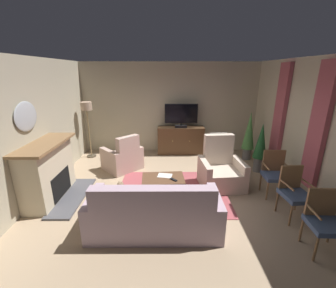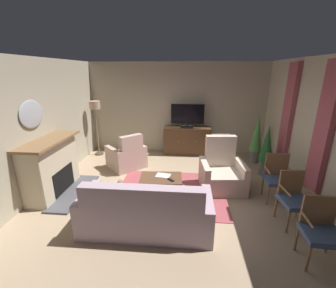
{
  "view_description": "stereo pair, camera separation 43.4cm",
  "coord_description": "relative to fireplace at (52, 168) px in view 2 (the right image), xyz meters",
  "views": [
    {
      "loc": [
        -0.09,
        -4.41,
        2.56
      ],
      "look_at": [
        -0.07,
        0.36,
        1.02
      ],
      "focal_mm": 24.16,
      "sensor_mm": 36.0,
      "label": 1
    },
    {
      "loc": [
        0.34,
        -4.39,
        2.56
      ],
      "look_at": [
        -0.07,
        0.36,
        1.02
      ],
      "focal_mm": 24.16,
      "sensor_mm": 36.0,
      "label": 2
    }
  ],
  "objects": [
    {
      "name": "armchair_facing_sofa",
      "position": [
        1.23,
        1.47,
        -0.27
      ],
      "size": [
        1.19,
        1.19,
        1.0
      ],
      "color": "#BC9E8E",
      "rests_on": "ground_plane"
    },
    {
      "name": "side_chair_tucked_against_wall",
      "position": [
        4.71,
        -0.64,
        -0.08
      ],
      "size": [
        0.5,
        0.53,
        0.94
      ],
      "color": "#42567A",
      "rests_on": "ground_plane"
    },
    {
      "name": "side_chair_far_end",
      "position": [
        4.72,
        0.14,
        -0.07
      ],
      "size": [
        0.52,
        0.48,
        0.96
      ],
      "color": "#42567A",
      "rests_on": "ground_plane"
    },
    {
      "name": "tv_cabinet",
      "position": [
        2.86,
        2.73,
        -0.17
      ],
      "size": [
        1.47,
        0.46,
        0.87
      ],
      "color": "#352315",
      "rests_on": "ground_plane"
    },
    {
      "name": "sofa_floral",
      "position": [
        2.21,
        -1.07,
        -0.27
      ],
      "size": [
        2.16,
        0.91,
        0.97
      ],
      "color": "#AD93A3",
      "rests_on": "ground_plane"
    },
    {
      "name": "folded_newspaper",
      "position": [
        2.37,
        0.13,
        -0.14
      ],
      "size": [
        0.33,
        0.27,
        0.01
      ],
      "primitive_type": "cube",
      "rotation": [
        0.0,
        0.0,
        -0.18
      ],
      "color": "silver",
      "rests_on": "coffee_table"
    },
    {
      "name": "side_chair_nearest_door",
      "position": [
        4.72,
        -1.46,
        -0.08
      ],
      "size": [
        0.51,
        0.48,
        0.93
      ],
      "color": "#42567A",
      "rests_on": "ground_plane"
    },
    {
      "name": "potted_plant_on_hearth_side",
      "position": [
        4.85,
        1.32,
        0.15
      ],
      "size": [
        0.34,
        0.34,
        1.31
      ],
      "color": "slate",
      "rests_on": "ground_plane"
    },
    {
      "name": "curtain_panel_far",
      "position": [
        5.24,
        1.35,
        0.98
      ],
      "size": [
        0.1,
        0.44,
        2.39
      ],
      "primitive_type": "cube",
      "color": "#A34C56"
    },
    {
      "name": "rug_central",
      "position": [
        2.53,
        0.23,
        -0.58
      ],
      "size": [
        2.39,
        2.02,
        0.01
      ],
      "primitive_type": "cube",
      "color": "#9E474C",
      "rests_on": "ground_plane"
    },
    {
      "name": "television",
      "position": [
        2.86,
        2.68,
        0.68
      ],
      "size": [
        1.02,
        0.2,
        0.74
      ],
      "color": "black",
      "rests_on": "tv_cabinet"
    },
    {
      "name": "curtain_panel_near",
      "position": [
        5.24,
        -0.15,
        0.98
      ],
      "size": [
        0.1,
        0.44,
        2.39
      ],
      "primitive_type": "cube",
      "color": "#A34C56"
    },
    {
      "name": "tv_remote",
      "position": [
        2.55,
        -0.08,
        -0.13
      ],
      "size": [
        0.15,
        0.16,
        0.02
      ],
      "primitive_type": "cube",
      "rotation": [
        0.0,
        0.0,
        2.32
      ],
      "color": "black",
      "rests_on": "coffee_table"
    },
    {
      "name": "wall_right_with_window",
      "position": [
        5.35,
        0.17,
        0.84
      ],
      "size": [
        0.1,
        6.32,
        2.85
      ],
      "primitive_type": "cube",
      "color": "#BBB095",
      "rests_on": "ground_plane"
    },
    {
      "name": "floor_lamp",
      "position": [
        0.05,
        2.43,
        0.8
      ],
      "size": [
        0.32,
        0.32,
        1.71
      ],
      "color": "#4C4233",
      "rests_on": "ground_plane"
    },
    {
      "name": "coffee_table",
      "position": [
        2.34,
        0.03,
        -0.2
      ],
      "size": [
        0.91,
        0.65,
        0.45
      ],
      "color": "brown",
      "rests_on": "ground_plane"
    },
    {
      "name": "wall_back",
      "position": [
        2.51,
        3.08,
        0.84
      ],
      "size": [
        6.18,
        0.1,
        2.85
      ],
      "primitive_type": "cube",
      "color": "#B2A88E",
      "rests_on": "ground_plane"
    },
    {
      "name": "cat",
      "position": [
        1.26,
        0.14,
        -0.48
      ],
      "size": [
        0.46,
        0.62,
        0.22
      ],
      "color": "#937A5B",
      "rests_on": "ground_plane"
    },
    {
      "name": "wall_left",
      "position": [
        -0.33,
        0.17,
        0.84
      ],
      "size": [
        0.1,
        6.32,
        2.85
      ],
      "primitive_type": "cube",
      "color": "#B2A88E",
      "rests_on": "ground_plane"
    },
    {
      "name": "fireplace",
      "position": [
        0.0,
        0.0,
        0.0
      ],
      "size": [
        0.96,
        1.59,
        1.22
      ],
      "color": "#4C4C51",
      "rests_on": "ground_plane"
    },
    {
      "name": "armchair_beside_cabinet",
      "position": [
        3.67,
        0.54,
        -0.23
      ],
      "size": [
        1.02,
        0.95,
        1.18
      ],
      "color": "#C6B29E",
      "rests_on": "ground_plane"
    },
    {
      "name": "wall_mirror_oval",
      "position": [
        -0.25,
        0.0,
        1.16
      ],
      "size": [
        0.06,
        0.7,
        0.57
      ],
      "primitive_type": "ellipsoid",
      "color": "#B2B7BF"
    },
    {
      "name": "ground_plane",
      "position": [
        2.51,
        0.17,
        -0.61
      ],
      "size": [
        6.18,
        6.32,
        0.04
      ],
      "primitive_type": "cube",
      "color": "tan"
    },
    {
      "name": "potted_plant_small_fern_corner",
      "position": [
        4.85,
        2.2,
        0.21
      ],
      "size": [
        0.35,
        0.35,
        1.45
      ],
      "color": "slate",
      "rests_on": "ground_plane"
    }
  ]
}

